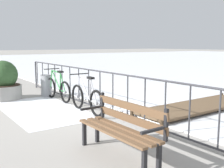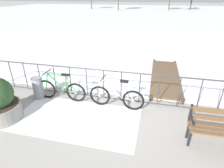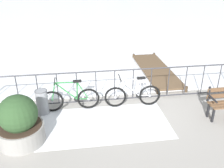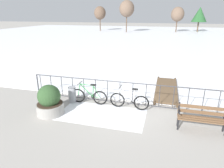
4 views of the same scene
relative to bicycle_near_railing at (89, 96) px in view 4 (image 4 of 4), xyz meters
name	(u,v)px [view 4 (image 4 of 4)]	position (x,y,z in m)	size (l,w,h in m)	color
ground_plane	(126,104)	(1.65, 0.33, -0.37)	(160.00, 160.00, 0.00)	#9E9991
frozen_pond	(158,37)	(1.65, 28.73, -0.35)	(80.00, 56.00, 0.03)	white
snow_patch	(102,114)	(0.89, -0.87, -0.36)	(3.49, 1.84, 0.01)	white
railing_fence	(126,93)	(1.65, 0.33, 0.19)	(9.06, 0.06, 1.07)	#38383D
bicycle_near_railing	(89,96)	(0.00, 0.00, 0.00)	(1.71, 0.52, 0.97)	black
bicycle_second	(129,101)	(1.85, -0.03, 0.00)	(1.71, 0.52, 0.97)	black
park_bench	(201,116)	(4.58, -0.97, 0.14)	(1.61, 0.50, 0.89)	brown
planter_with_shrub	(50,101)	(-1.17, -1.33, 0.18)	(1.10, 1.10, 1.24)	gray
trash_bin	(72,95)	(-0.80, -0.06, 0.00)	(0.35, 0.35, 0.73)	gray
wooden_dock	(166,89)	(3.38, 2.48, -0.25)	(1.10, 3.80, 0.20)	brown
tree_far_west	(100,13)	(-12.13, 38.00, 3.57)	(2.64, 2.64, 5.41)	brown
tree_west_mid	(178,14)	(4.87, 38.73, 3.32)	(2.71, 2.71, 5.19)	brown
tree_centre	(200,14)	(9.53, 41.38, 3.27)	(3.25, 3.25, 5.20)	brown
tree_east_mid	(127,9)	(-5.47, 35.77, 4.42)	(3.08, 3.08, 6.49)	brown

